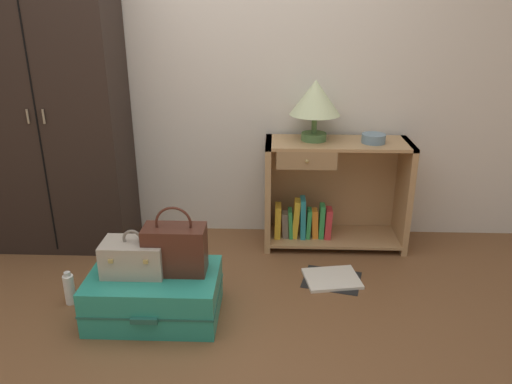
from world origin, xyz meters
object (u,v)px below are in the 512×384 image
at_px(bookshelf, 330,195).
at_px(train_case, 134,257).
at_px(wardrobe, 52,109).
at_px(suitcase_large, 155,295).
at_px(bowl, 374,138).
at_px(handbag, 175,249).
at_px(bottle, 69,289).
at_px(open_book_on_floor, 332,279).
at_px(table_lamp, 315,100).

height_order(bookshelf, train_case, bookshelf).
xyz_separation_m(wardrobe, suitcase_large, (0.83, -0.89, -0.85)).
relative_size(bowl, train_case, 0.47).
bearing_deg(train_case, suitcase_large, -9.26).
bearing_deg(handbag, bookshelf, 44.51).
xyz_separation_m(train_case, bottle, (-0.42, 0.08, -0.26)).
relative_size(suitcase_large, train_case, 2.14).
distance_m(train_case, bottle, 0.50).
distance_m(bookshelf, open_book_on_floor, 0.64).
xyz_separation_m(table_lamp, bottle, (-1.44, -0.85, -0.94)).
bearing_deg(wardrobe, suitcase_large, -46.97).
xyz_separation_m(wardrobe, train_case, (0.73, -0.88, -0.62)).
height_order(wardrobe, handbag, wardrobe).
xyz_separation_m(bowl, handbag, (-1.18, -0.86, -0.39)).
relative_size(bowl, open_book_on_floor, 0.39).
bearing_deg(bottle, handbag, -5.64).
relative_size(table_lamp, train_case, 1.22).
bearing_deg(bookshelf, table_lamp, 175.76).
distance_m(bookshelf, bowl, 0.50).
bearing_deg(table_lamp, wardrobe, -178.08).
xyz_separation_m(table_lamp, bowl, (0.39, -0.05, -0.25)).
relative_size(bookshelf, train_case, 2.95).
xyz_separation_m(wardrobe, open_book_on_floor, (1.86, -0.48, -0.97)).
distance_m(wardrobe, handbag, 1.41).
xyz_separation_m(bookshelf, bottle, (-1.57, -0.84, -0.28)).
bearing_deg(bookshelf, bottle, -151.75).
distance_m(bookshelf, train_case, 1.47).
xyz_separation_m(table_lamp, suitcase_large, (-0.92, -0.95, -0.91)).
bearing_deg(suitcase_large, bookshelf, 42.04).
distance_m(table_lamp, open_book_on_floor, 1.17).
distance_m(train_case, open_book_on_floor, 1.24).
bearing_deg(open_book_on_floor, suitcase_large, -158.14).
xyz_separation_m(table_lamp, train_case, (-1.02, -0.93, -0.68)).
bearing_deg(train_case, bowl, 32.14).
height_order(wardrobe, open_book_on_floor, wardrobe).
bearing_deg(train_case, handbag, 4.99).
relative_size(wardrobe, train_case, 5.86).
bearing_deg(table_lamp, open_book_on_floor, -78.62).
relative_size(bookshelf, table_lamp, 2.43).
distance_m(wardrobe, open_book_on_floor, 2.15).
bearing_deg(table_lamp, train_case, -137.40).
bearing_deg(suitcase_large, wardrobe, 133.03).
distance_m(wardrobe, train_case, 1.30).
distance_m(bookshelf, handbag, 1.29).
xyz_separation_m(bookshelf, bowl, (0.26, -0.04, 0.42)).
relative_size(wardrobe, bowl, 12.36).
bearing_deg(bottle, bookshelf, 28.25).
bearing_deg(open_book_on_floor, bookshelf, 87.94).
bearing_deg(wardrobe, bowl, 0.24).
distance_m(handbag, open_book_on_floor, 1.05).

